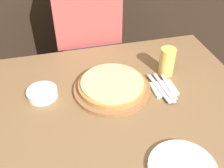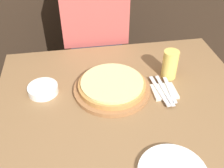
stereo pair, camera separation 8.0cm
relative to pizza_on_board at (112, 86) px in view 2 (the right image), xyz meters
The scene contains 9 objects.
dining_table 0.43m from the pizza_on_board, 68.50° to the right, with size 1.17×1.05×0.76m.
pizza_on_board is the anchor object (origin of this frame).
beer_glass 0.31m from the pizza_on_board, 12.57° to the left, with size 0.08×0.08×0.14m.
side_bowl 0.32m from the pizza_on_board, behind, with size 0.14×0.14×0.04m.
napkin_stack 0.24m from the pizza_on_board, 12.43° to the right, with size 0.11×0.11×0.01m.
fork 0.22m from the pizza_on_board, 13.84° to the right, with size 0.04×0.22×0.00m.
dinner_knife 0.24m from the pizza_on_board, 12.43° to the right, with size 0.03×0.22×0.00m.
spoon 0.27m from the pizza_on_board, 11.28° to the right, with size 0.03×0.19×0.00m.
diner_person 0.56m from the pizza_on_board, 91.98° to the left, with size 0.39×0.20×1.36m.
Camera 2 is at (-0.20, -0.81, 1.56)m, focal length 42.00 mm.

